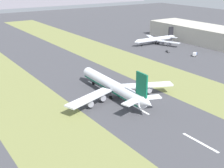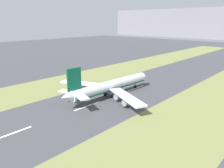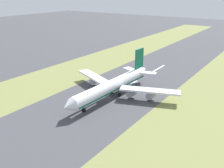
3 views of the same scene
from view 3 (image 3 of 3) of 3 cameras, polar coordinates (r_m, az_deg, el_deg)
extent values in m
plane|color=#424247|center=(131.94, -1.19, -3.01)|extent=(800.00, 800.00, 0.00)
cube|color=olive|center=(114.46, 17.72, -7.82)|extent=(40.00, 600.00, 0.01)
cube|color=olive|center=(160.51, -14.43, 0.62)|extent=(40.00, 600.00, 0.01)
cube|color=silver|center=(183.41, 10.14, 3.38)|extent=(1.20, 18.00, 0.01)
cube|color=silver|center=(149.45, 3.76, -0.21)|extent=(1.20, 18.00, 0.01)
cube|color=silver|center=(119.29, -6.11, -5.74)|extent=(1.20, 18.00, 0.01)
cylinder|color=silver|center=(130.55, 0.00, -0.33)|extent=(8.10, 56.19, 6.00)
cone|color=silver|center=(109.35, -9.53, -4.82)|extent=(6.06, 5.22, 5.88)
cone|color=silver|center=(155.08, 6.80, 3.17)|extent=(5.32, 6.19, 5.10)
cube|color=#0F6647|center=(131.14, 0.00, -1.01)|extent=(7.71, 53.94, 0.70)
cube|color=silver|center=(127.97, 8.26, -1.41)|extent=(29.31, 15.49, 0.90)
cube|color=silver|center=(146.44, -3.85, 1.55)|extent=(28.92, 17.34, 0.90)
cylinder|color=#93939E|center=(130.17, 4.24, -2.03)|extent=(3.38, 4.92, 3.20)
cylinder|color=#93939E|center=(128.90, 8.46, -2.44)|extent=(3.38, 4.92, 3.20)
cylinder|color=#93939E|center=(139.82, -2.00, -0.40)|extent=(3.38, 4.92, 3.20)
cylinder|color=#93939E|center=(147.74, -3.91, 0.71)|extent=(3.38, 4.92, 3.20)
cube|color=#0F6647|center=(148.83, 5.96, 5.56)|extent=(1.10, 8.02, 11.00)
cube|color=silver|center=(148.30, 7.69, 2.42)|extent=(10.82, 6.96, 0.60)
cube|color=silver|center=(153.58, 4.09, 3.17)|extent=(10.90, 7.58, 0.60)
cylinder|color=#59595E|center=(116.83, -6.21, -4.97)|extent=(0.50, 0.50, 3.20)
cylinder|color=black|center=(117.51, -6.18, -5.67)|extent=(0.97, 1.83, 1.80)
cylinder|color=#59595E|center=(132.76, 1.67, -1.69)|extent=(0.50, 0.50, 3.20)
cylinder|color=black|center=(133.36, 1.66, -2.33)|extent=(0.97, 1.83, 1.80)
cylinder|color=#59595E|center=(135.57, -0.14, -1.21)|extent=(0.50, 0.50, 3.20)
cylinder|color=black|center=(136.16, -0.14, -1.84)|extent=(0.97, 1.83, 1.80)
camera|label=1|loc=(232.48, 41.09, 18.27)|focal=50.00mm
camera|label=2|loc=(241.80, -4.33, 17.59)|focal=35.00mm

